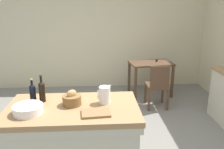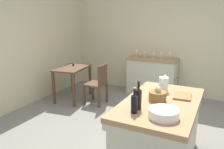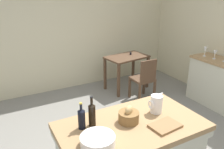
# 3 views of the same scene
# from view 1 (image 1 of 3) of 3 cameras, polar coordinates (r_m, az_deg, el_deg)

# --- Properties ---
(ground_plane) EXTENTS (6.76, 6.76, 0.00)m
(ground_plane) POSITION_cam_1_polar(r_m,az_deg,el_deg) (3.56, -2.64, -16.72)
(ground_plane) COLOR slate
(wall_back) EXTENTS (5.32, 0.12, 2.60)m
(wall_back) POSITION_cam_1_polar(r_m,az_deg,el_deg) (5.61, -3.39, 10.00)
(wall_back) COLOR beige
(wall_back) RESTS_ON ground
(island_table) EXTENTS (1.49, 0.85, 0.87)m
(island_table) POSITION_cam_1_polar(r_m,az_deg,el_deg) (2.86, -9.26, -15.04)
(island_table) COLOR #99754C
(island_table) RESTS_ON ground
(writing_desk) EXTENTS (0.97, 0.68, 0.81)m
(writing_desk) POSITION_cam_1_polar(r_m,az_deg,el_deg) (5.15, 9.48, 1.61)
(writing_desk) COLOR #513826
(writing_desk) RESTS_ON ground
(wooden_chair) EXTENTS (0.40, 0.40, 0.89)m
(wooden_chair) POSITION_cam_1_polar(r_m,az_deg,el_deg) (4.57, 11.13, -2.52)
(wooden_chair) COLOR #513826
(wooden_chair) RESTS_ON ground
(pitcher) EXTENTS (0.17, 0.13, 0.24)m
(pitcher) POSITION_cam_1_polar(r_m,az_deg,el_deg) (2.68, -1.86, -5.00)
(pitcher) COLOR white
(pitcher) RESTS_ON island_table
(wash_bowl) EXTENTS (0.31, 0.31, 0.09)m
(wash_bowl) POSITION_cam_1_polar(r_m,az_deg,el_deg) (2.62, -19.90, -8.04)
(wash_bowl) COLOR white
(wash_bowl) RESTS_ON island_table
(bread_basket) EXTENTS (0.21, 0.21, 0.18)m
(bread_basket) POSITION_cam_1_polar(r_m,az_deg,el_deg) (2.69, -9.82, -6.05)
(bread_basket) COLOR brown
(bread_basket) RESTS_ON island_table
(cutting_board) EXTENTS (0.32, 0.24, 0.02)m
(cutting_board) POSITION_cam_1_polar(r_m,az_deg,el_deg) (2.47, -3.97, -9.40)
(cutting_board) COLOR olive
(cutting_board) RESTS_ON island_table
(wine_bottle_dark) EXTENTS (0.07, 0.07, 0.32)m
(wine_bottle_dark) POSITION_cam_1_polar(r_m,az_deg,el_deg) (2.84, -16.82, -3.92)
(wine_bottle_dark) COLOR black
(wine_bottle_dark) RESTS_ON island_table
(wine_bottle_amber) EXTENTS (0.07, 0.07, 0.28)m
(wine_bottle_amber) POSITION_cam_1_polar(r_m,az_deg,el_deg) (2.87, -18.91, -4.21)
(wine_bottle_amber) COLOR black
(wine_bottle_amber) RESTS_ON island_table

